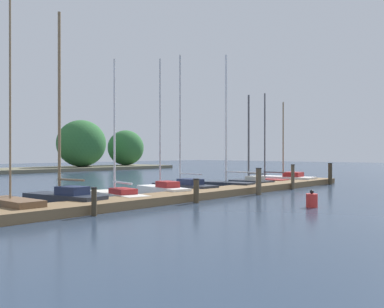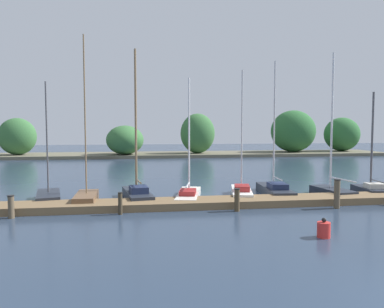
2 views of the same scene
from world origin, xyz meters
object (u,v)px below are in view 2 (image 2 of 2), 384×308
(sailboat_2, at_px, (137,192))
(sailboat_4, at_px, (241,191))
(mooring_piling_0, at_px, (11,207))
(mooring_piling_3, at_px, (337,194))
(sailboat_7, at_px, (372,188))
(sailboat_0, at_px, (48,196))
(mooring_piling_2, at_px, (237,200))
(sailboat_6, at_px, (331,188))
(sailboat_1, at_px, (86,197))
(sailboat_3, at_px, (189,193))
(sailboat_5, at_px, (274,189))
(mooring_piling_1, at_px, (120,203))
(channel_buoy_0, at_px, (324,230))

(sailboat_2, relative_size, sailboat_4, 1.14)
(mooring_piling_0, xyz_separation_m, mooring_piling_3, (14.60, -0.18, 0.20))
(sailboat_7, bearing_deg, sailboat_0, 95.42)
(mooring_piling_2, xyz_separation_m, mooring_piling_3, (4.84, -0.10, 0.17))
(sailboat_7, bearing_deg, mooring_piling_0, 106.41)
(sailboat_6, bearing_deg, sailboat_0, 79.98)
(sailboat_0, distance_m, sailboat_1, 2.35)
(sailboat_6, bearing_deg, sailboat_3, 80.53)
(sailboat_5, bearing_deg, sailboat_3, 100.56)
(sailboat_4, xyz_separation_m, mooring_piling_3, (3.70, -3.36, 0.36))
(sailboat_0, height_order, mooring_piling_3, sailboat_0)
(sailboat_7, xyz_separation_m, mooring_piling_2, (-8.71, -2.99, 0.17))
(mooring_piling_1, bearing_deg, mooring_piling_2, -1.21)
(sailboat_6, bearing_deg, sailboat_5, 67.71)
(sailboat_5, bearing_deg, sailboat_0, 95.16)
(mooring_piling_1, bearing_deg, channel_buoy_0, -32.49)
(sailboat_3, distance_m, sailboat_6, 7.99)
(sailboat_3, bearing_deg, mooring_piling_3, -103.94)
(sailboat_1, xyz_separation_m, sailboat_7, (15.71, 0.50, -0.02))
(sailboat_0, bearing_deg, sailboat_1, -130.92)
(sailboat_5, distance_m, mooring_piling_3, 4.18)
(sailboat_5, height_order, sailboat_6, sailboat_6)
(sailboat_4, relative_size, mooring_piling_1, 6.99)
(sailboat_1, relative_size, mooring_piling_3, 5.99)
(sailboat_1, relative_size, sailboat_6, 1.05)
(sailboat_7, relative_size, mooring_piling_1, 5.88)
(sailboat_3, bearing_deg, sailboat_4, -76.45)
(sailboat_2, xyz_separation_m, sailboat_5, (7.71, 0.49, -0.10))
(sailboat_6, relative_size, mooring_piling_3, 5.71)
(sailboat_5, xyz_separation_m, sailboat_7, (5.52, -0.74, 0.02))
(sailboat_0, height_order, sailboat_5, sailboat_5)
(sailboat_4, xyz_separation_m, mooring_piling_1, (-6.39, -3.15, 0.16))
(sailboat_3, relative_size, mooring_piling_2, 6.13)
(sailboat_0, xyz_separation_m, channel_buoy_0, (10.95, -8.06, -0.02))
(sailboat_0, distance_m, mooring_piling_2, 9.76)
(sailboat_4, distance_m, mooring_piling_3, 5.01)
(sailboat_1, xyz_separation_m, mooring_piling_1, (1.75, -2.38, 0.12))
(mooring_piling_2, bearing_deg, mooring_piling_1, 178.79)
(sailboat_2, xyz_separation_m, sailboat_4, (5.66, 0.02, -0.11))
(sailboat_6, bearing_deg, mooring_piling_3, 148.24)
(mooring_piling_0, xyz_separation_m, mooring_piling_2, (9.77, -0.08, 0.04))
(sailboat_3, bearing_deg, sailboat_7, -78.55)
(sailboat_0, xyz_separation_m, mooring_piling_1, (3.81, -3.51, 0.20))
(sailboat_1, bearing_deg, channel_buoy_0, -128.63)
(sailboat_3, distance_m, sailboat_7, 10.49)
(sailboat_4, relative_size, mooring_piling_2, 6.58)
(sailboat_6, distance_m, channel_buoy_0, 8.54)
(sailboat_1, distance_m, mooring_piling_0, 3.67)
(sailboat_0, bearing_deg, sailboat_4, -104.04)
(sailboat_0, height_order, mooring_piling_2, sailboat_0)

